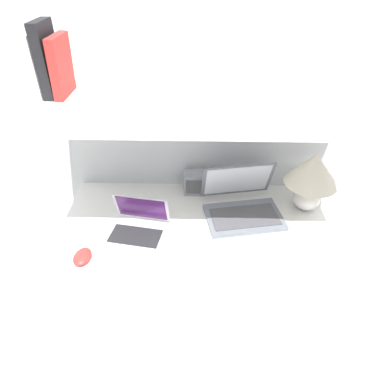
# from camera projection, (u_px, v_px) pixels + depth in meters

# --- Properties ---
(ground_plane) EXTENTS (12.00, 12.00, 0.00)m
(ground_plane) POSITION_uv_depth(u_px,v_px,m) (201.00, 383.00, 1.68)
(ground_plane) COLOR #B2AD9E
(wall_back) EXTENTS (6.00, 0.05, 2.40)m
(wall_back) POSITION_uv_depth(u_px,v_px,m) (205.00, 91.00, 1.58)
(wall_back) COLOR silver
(wall_back) RESTS_ON ground_plane
(desk) EXTENTS (1.28, 0.68, 0.72)m
(desk) POSITION_uv_depth(u_px,v_px,m) (202.00, 280.00, 1.74)
(desk) COLOR white
(desk) RESTS_ON ground_plane
(back_riser) EXTENTS (1.28, 0.04, 1.27)m
(back_riser) POSITION_uv_depth(u_px,v_px,m) (203.00, 195.00, 1.87)
(back_riser) COLOR silver
(back_riser) RESTS_ON ground_plane
(shelf) EXTENTS (1.28, 0.61, 0.03)m
(shelf) POSITION_uv_depth(u_px,v_px,m) (207.00, 100.00, 1.26)
(shelf) COLOR white
(shelf) RESTS_ON back_riser
(table_lamp) EXTENTS (0.24, 0.24, 0.29)m
(table_lamp) POSITION_uv_depth(u_px,v_px,m) (312.00, 174.00, 1.53)
(table_lamp) COLOR white
(table_lamp) RESTS_ON desk
(laptop_large) EXTENTS (0.39, 0.36, 0.22)m
(laptop_large) POSITION_uv_depth(u_px,v_px,m) (242.00, 205.00, 1.59)
(laptop_large) COLOR slate
(laptop_large) RESTS_ON desk
(laptop_small) EXTENTS (0.27, 0.24, 0.16)m
(laptop_small) POSITION_uv_depth(u_px,v_px,m) (138.00, 227.00, 1.47)
(laptop_small) COLOR silver
(laptop_small) RESTS_ON desk
(computer_mouse) EXTENTS (0.11, 0.13, 0.04)m
(computer_mouse) POSITION_uv_depth(u_px,v_px,m) (186.00, 255.00, 1.37)
(computer_mouse) COLOR white
(computer_mouse) RESTS_ON desk
(second_mouse) EXTENTS (0.07, 0.10, 0.04)m
(second_mouse) POSITION_uv_depth(u_px,v_px,m) (82.00, 257.00, 1.36)
(second_mouse) COLOR red
(second_mouse) RESTS_ON desk
(router_box) EXTENTS (0.11, 0.08, 0.11)m
(router_box) POSITION_uv_depth(u_px,v_px,m) (195.00, 183.00, 1.72)
(router_box) COLOR gray
(router_box) RESTS_ON desk
(book_white) EXTENTS (0.03, 0.15, 0.22)m
(book_white) POSITION_uv_depth(u_px,v_px,m) (39.00, 65.00, 1.21)
(book_white) COLOR silver
(book_white) RESTS_ON shelf
(book_black) EXTENTS (0.04, 0.14, 0.25)m
(book_black) POSITION_uv_depth(u_px,v_px,m) (47.00, 60.00, 1.19)
(book_black) COLOR black
(book_black) RESTS_ON shelf
(book_red) EXTENTS (0.04, 0.15, 0.21)m
(book_red) POSITION_uv_depth(u_px,v_px,m) (61.00, 66.00, 1.21)
(book_red) COLOR #A82823
(book_red) RESTS_ON shelf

